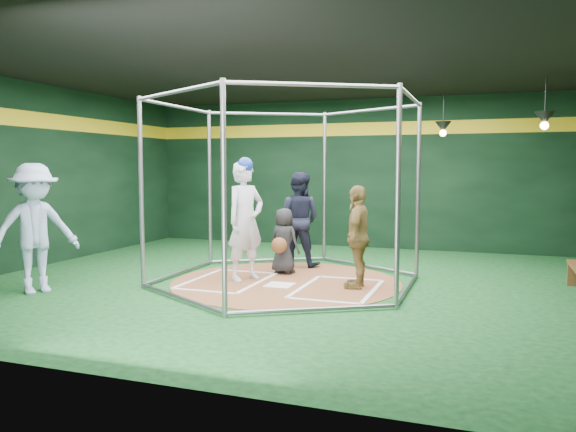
% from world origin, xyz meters
% --- Properties ---
extents(room_shell, '(10.10, 9.10, 3.53)m').
position_xyz_m(room_shell, '(0.00, 0.01, 1.75)').
color(room_shell, '#0D3B15').
rests_on(room_shell, ground).
extents(clay_disc, '(3.80, 3.80, 0.01)m').
position_xyz_m(clay_disc, '(0.00, 0.00, 0.01)').
color(clay_disc, brown).
rests_on(clay_disc, ground).
extents(home_plate, '(0.43, 0.43, 0.01)m').
position_xyz_m(home_plate, '(0.00, -0.30, 0.02)').
color(home_plate, white).
rests_on(home_plate, clay_disc).
extents(batter_box_left, '(1.17, 1.77, 0.01)m').
position_xyz_m(batter_box_left, '(-0.95, -0.25, 0.02)').
color(batter_box_left, white).
rests_on(batter_box_left, clay_disc).
extents(batter_box_right, '(1.17, 1.77, 0.01)m').
position_xyz_m(batter_box_right, '(0.95, -0.25, 0.02)').
color(batter_box_right, white).
rests_on(batter_box_right, clay_disc).
extents(batting_cage, '(4.05, 4.67, 3.00)m').
position_xyz_m(batting_cage, '(-0.00, -0.00, 1.50)').
color(batting_cage, gray).
rests_on(batting_cage, ground).
extents(pendant_lamp_near, '(0.34, 0.34, 0.90)m').
position_xyz_m(pendant_lamp_near, '(2.20, 3.60, 2.74)').
color(pendant_lamp_near, black).
rests_on(pendant_lamp_near, room_shell).
extents(pendant_lamp_far, '(0.34, 0.34, 0.90)m').
position_xyz_m(pendant_lamp_far, '(4.00, 2.00, 2.74)').
color(pendant_lamp_far, black).
rests_on(pendant_lamp_far, room_shell).
extents(batter_figure, '(0.75, 0.86, 2.06)m').
position_xyz_m(batter_figure, '(-0.70, -0.07, 1.03)').
color(batter_figure, silver).
rests_on(batter_figure, clay_disc).
extents(visitor_leopard, '(0.43, 0.96, 1.62)m').
position_xyz_m(visitor_leopard, '(1.21, -0.03, 0.82)').
color(visitor_leopard, '#AF8F4B').
rests_on(visitor_leopard, clay_disc).
extents(catcher_figure, '(0.64, 0.64, 1.17)m').
position_xyz_m(catcher_figure, '(-0.29, 0.68, 0.59)').
color(catcher_figure, black).
rests_on(catcher_figure, clay_disc).
extents(umpire, '(0.90, 0.71, 1.81)m').
position_xyz_m(umpire, '(-0.29, 1.52, 0.91)').
color(umpire, black).
rests_on(umpire, clay_disc).
extents(bystander_blue, '(1.29, 1.47, 1.97)m').
position_xyz_m(bystander_blue, '(-3.34, -1.96, 0.98)').
color(bystander_blue, '#AABFE1').
rests_on(bystander_blue, ground).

